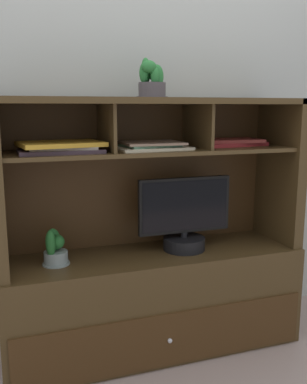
{
  "coord_description": "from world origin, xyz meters",
  "views": [
    {
      "loc": [
        -0.73,
        -2.09,
        1.3
      ],
      "look_at": [
        0.0,
        0.0,
        0.87
      ],
      "focal_mm": 40.49,
      "sensor_mm": 36.0,
      "label": 1
    }
  ],
  "objects": [
    {
      "name": "floor_plane",
      "position": [
        0.0,
        0.0,
        -0.01
      ],
      "size": [
        6.0,
        6.0,
        0.02
      ],
      "primitive_type": "cube",
      "color": "#A6918B",
      "rests_on": "ground"
    },
    {
      "name": "back_wall",
      "position": [
        0.0,
        0.26,
        1.4
      ],
      "size": [
        6.0,
        0.02,
        2.8
      ],
      "primitive_type": "cube",
      "color": "#AFB4B1",
      "rests_on": "ground"
    },
    {
      "name": "media_console",
      "position": [
        0.0,
        0.01,
        0.42
      ],
      "size": [
        1.59,
        0.5,
        1.35
      ],
      "color": "#45321A",
      "rests_on": "ground"
    },
    {
      "name": "tv_monitor",
      "position": [
        0.17,
        -0.01,
        0.7
      ],
      "size": [
        0.51,
        0.23,
        0.4
      ],
      "color": "black",
      "rests_on": "media_console"
    },
    {
      "name": "potted_orchid",
      "position": [
        -0.52,
        -0.01,
        0.61
      ],
      "size": [
        0.13,
        0.13,
        0.19
      ],
      "color": "gray",
      "rests_on": "media_console"
    },
    {
      "name": "magazine_stack_left",
      "position": [
        0.47,
        0.06,
        1.11
      ],
      "size": [
        0.41,
        0.29,
        0.04
      ],
      "color": "maroon",
      "rests_on": "media_console"
    },
    {
      "name": "magazine_stack_centre",
      "position": [
        -0.47,
        -0.04,
        1.12
      ],
      "size": [
        0.41,
        0.32,
        0.05
      ],
      "color": "#3A2B36",
      "rests_on": "media_console"
    },
    {
      "name": "magazine_stack_right",
      "position": [
        -0.02,
        -0.02,
        1.11
      ],
      "size": [
        0.39,
        0.28,
        0.04
      ],
      "color": "beige",
      "rests_on": "media_console"
    },
    {
      "name": "potted_succulent",
      "position": [
        -0.0,
        0.03,
        1.43
      ],
      "size": [
        0.16,
        0.16,
        0.2
      ],
      "color": "#4B454B",
      "rests_on": "media_console"
    }
  ]
}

